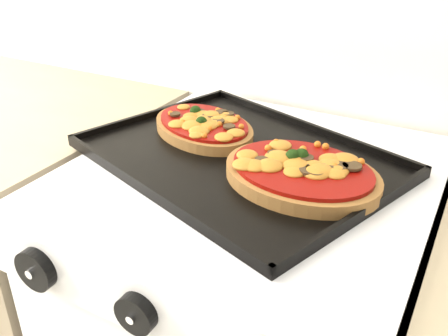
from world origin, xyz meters
The scene contains 6 objects.
control_panel centered at (0.03, 1.39, 0.85)m, with size 0.60×0.02×0.09m, color silver.
knob_left centered at (-0.15, 1.37, 0.85)m, with size 0.06×0.06×0.02m, color black.
knob_center centered at (0.02, 1.37, 0.85)m, with size 0.06×0.06×0.02m, color black.
baking_tray centered at (-0.01, 1.70, 0.92)m, with size 0.51×0.38×0.02m, color black.
pizza_left centered at (-0.11, 1.76, 0.94)m, with size 0.23×0.16×0.03m, color brown, non-canonical shape.
pizza_right centered at (0.12, 1.67, 0.94)m, with size 0.25×0.20×0.04m, color brown, non-canonical shape.
Camera 1 is at (0.35, 1.02, 1.31)m, focal length 40.00 mm.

